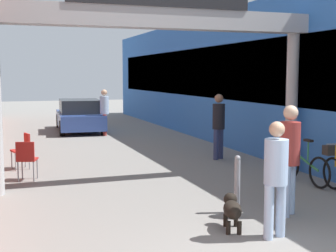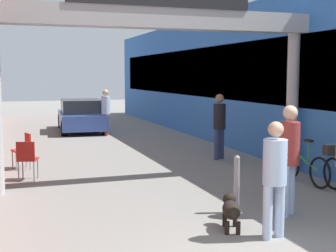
{
  "view_description": "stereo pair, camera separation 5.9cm",
  "coord_description": "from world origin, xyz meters",
  "px_view_note": "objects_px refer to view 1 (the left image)",
  "views": [
    {
      "loc": [
        -3.15,
        -3.58,
        2.35
      ],
      "look_at": [
        0.0,
        5.42,
        1.3
      ],
      "focal_mm": 50.0,
      "sensor_mm": 36.0,
      "label": 1
    },
    {
      "loc": [
        -3.09,
        -3.6,
        2.35
      ],
      "look_at": [
        0.0,
        5.42,
        1.3
      ],
      "focal_mm": 50.0,
      "sensor_mm": 36.0,
      "label": 2
    }
  ],
  "objects_px": {
    "bollard_post_metal": "(237,184)",
    "parked_car_blue": "(80,116)",
    "pedestrian_elderly_walking": "(104,109)",
    "dog_on_leash": "(232,209)",
    "pedestrian_companion": "(290,152)",
    "bicycle_green_farthest": "(301,163)",
    "cafe_chair_red_nearer": "(26,157)",
    "pedestrian_carrying_crate": "(219,122)",
    "cafe_chair_red_farther": "(23,147)",
    "pedestrian_with_dog": "(276,172)"
  },
  "relations": [
    {
      "from": "pedestrian_companion",
      "to": "bicycle_green_farthest",
      "type": "bearing_deg",
      "value": 50.55
    },
    {
      "from": "dog_on_leash",
      "to": "cafe_chair_red_nearer",
      "type": "bearing_deg",
      "value": 122.31
    },
    {
      "from": "bollard_post_metal",
      "to": "pedestrian_carrying_crate",
      "type": "bearing_deg",
      "value": 68.18
    },
    {
      "from": "pedestrian_carrying_crate",
      "to": "bicycle_green_farthest",
      "type": "relative_size",
      "value": 1.08
    },
    {
      "from": "pedestrian_carrying_crate",
      "to": "bollard_post_metal",
      "type": "height_order",
      "value": "pedestrian_carrying_crate"
    },
    {
      "from": "dog_on_leash",
      "to": "parked_car_blue",
      "type": "height_order",
      "value": "parked_car_blue"
    },
    {
      "from": "pedestrian_companion",
      "to": "parked_car_blue",
      "type": "height_order",
      "value": "pedestrian_companion"
    },
    {
      "from": "dog_on_leash",
      "to": "bollard_post_metal",
      "type": "relative_size",
      "value": 0.73
    },
    {
      "from": "bicycle_green_farthest",
      "to": "parked_car_blue",
      "type": "distance_m",
      "value": 11.47
    },
    {
      "from": "cafe_chair_red_farther",
      "to": "parked_car_blue",
      "type": "xyz_separation_m",
      "value": [
        2.54,
        7.48,
        0.1
      ]
    },
    {
      "from": "pedestrian_companion",
      "to": "parked_car_blue",
      "type": "bearing_deg",
      "value": 96.55
    },
    {
      "from": "cafe_chair_red_nearer",
      "to": "cafe_chair_red_farther",
      "type": "height_order",
      "value": "same"
    },
    {
      "from": "pedestrian_companion",
      "to": "cafe_chair_red_farther",
      "type": "height_order",
      "value": "pedestrian_companion"
    },
    {
      "from": "pedestrian_companion",
      "to": "pedestrian_elderly_walking",
      "type": "bearing_deg",
      "value": 93.99
    },
    {
      "from": "pedestrian_elderly_walking",
      "to": "bicycle_green_farthest",
      "type": "height_order",
      "value": "pedestrian_elderly_walking"
    },
    {
      "from": "dog_on_leash",
      "to": "cafe_chair_red_farther",
      "type": "height_order",
      "value": "cafe_chair_red_farther"
    },
    {
      "from": "pedestrian_elderly_walking",
      "to": "bicycle_green_farthest",
      "type": "distance_m",
      "value": 9.66
    },
    {
      "from": "pedestrian_with_dog",
      "to": "cafe_chair_red_nearer",
      "type": "relative_size",
      "value": 1.9
    },
    {
      "from": "cafe_chair_red_nearer",
      "to": "cafe_chair_red_farther",
      "type": "relative_size",
      "value": 1.0
    },
    {
      "from": "pedestrian_carrying_crate",
      "to": "bicycle_green_farthest",
      "type": "bearing_deg",
      "value": -81.28
    },
    {
      "from": "bollard_post_metal",
      "to": "parked_car_blue",
      "type": "height_order",
      "value": "parked_car_blue"
    },
    {
      "from": "bollard_post_metal",
      "to": "cafe_chair_red_farther",
      "type": "distance_m",
      "value": 6.09
    },
    {
      "from": "bicycle_green_farthest",
      "to": "parked_car_blue",
      "type": "height_order",
      "value": "parked_car_blue"
    },
    {
      "from": "pedestrian_with_dog",
      "to": "parked_car_blue",
      "type": "bearing_deg",
      "value": 92.83
    },
    {
      "from": "dog_on_leash",
      "to": "cafe_chair_red_nearer",
      "type": "distance_m",
      "value": 5.25
    },
    {
      "from": "pedestrian_companion",
      "to": "pedestrian_carrying_crate",
      "type": "distance_m",
      "value": 5.29
    },
    {
      "from": "pedestrian_with_dog",
      "to": "dog_on_leash",
      "type": "relative_size",
      "value": 2.33
    },
    {
      "from": "pedestrian_with_dog",
      "to": "cafe_chair_red_nearer",
      "type": "xyz_separation_m",
      "value": [
        -3.21,
        4.98,
        -0.43
      ]
    },
    {
      "from": "bicycle_green_farthest",
      "to": "bollard_post_metal",
      "type": "distance_m",
      "value": 2.86
    },
    {
      "from": "pedestrian_companion",
      "to": "cafe_chair_red_nearer",
      "type": "distance_m",
      "value": 5.77
    },
    {
      "from": "pedestrian_companion",
      "to": "dog_on_leash",
      "type": "distance_m",
      "value": 1.47
    },
    {
      "from": "pedestrian_elderly_walking",
      "to": "dog_on_leash",
      "type": "relative_size",
      "value": 2.45
    },
    {
      "from": "pedestrian_with_dog",
      "to": "pedestrian_elderly_walking",
      "type": "relative_size",
      "value": 0.95
    },
    {
      "from": "pedestrian_with_dog",
      "to": "bollard_post_metal",
      "type": "xyz_separation_m",
      "value": [
        0.07,
        1.29,
        -0.46
      ]
    },
    {
      "from": "pedestrian_companion",
      "to": "bollard_post_metal",
      "type": "xyz_separation_m",
      "value": [
        -0.74,
        0.42,
        -0.57
      ]
    },
    {
      "from": "bollard_post_metal",
      "to": "parked_car_blue",
      "type": "bearing_deg",
      "value": 93.42
    },
    {
      "from": "pedestrian_with_dog",
      "to": "pedestrian_carrying_crate",
      "type": "bearing_deg",
      "value": 71.95
    },
    {
      "from": "pedestrian_with_dog",
      "to": "bicycle_green_farthest",
      "type": "relative_size",
      "value": 1.0
    },
    {
      "from": "bicycle_green_farthest",
      "to": "cafe_chair_red_farther",
      "type": "bearing_deg",
      "value": 148.02
    },
    {
      "from": "pedestrian_companion",
      "to": "pedestrian_carrying_crate",
      "type": "xyz_separation_m",
      "value": [
        1.16,
        5.16,
        -0.02
      ]
    },
    {
      "from": "bollard_post_metal",
      "to": "pedestrian_elderly_walking",
      "type": "bearing_deg",
      "value": 90.26
    },
    {
      "from": "pedestrian_with_dog",
      "to": "cafe_chair_red_nearer",
      "type": "distance_m",
      "value": 5.94
    },
    {
      "from": "pedestrian_elderly_walking",
      "to": "bollard_post_metal",
      "type": "distance_m",
      "value": 10.92
    },
    {
      "from": "cafe_chair_red_farther",
      "to": "parked_car_blue",
      "type": "distance_m",
      "value": 7.9
    },
    {
      "from": "dog_on_leash",
      "to": "bollard_post_metal",
      "type": "height_order",
      "value": "bollard_post_metal"
    },
    {
      "from": "pedestrian_companion",
      "to": "cafe_chair_red_farther",
      "type": "distance_m",
      "value": 6.87
    },
    {
      "from": "pedestrian_companion",
      "to": "bollard_post_metal",
      "type": "relative_size",
      "value": 1.86
    },
    {
      "from": "pedestrian_carrying_crate",
      "to": "parked_car_blue",
      "type": "xyz_separation_m",
      "value": [
        -2.65,
        7.86,
        -0.41
      ]
    },
    {
      "from": "parked_car_blue",
      "to": "pedestrian_elderly_walking",
      "type": "bearing_deg",
      "value": -67.4
    },
    {
      "from": "bollard_post_metal",
      "to": "cafe_chair_red_nearer",
      "type": "distance_m",
      "value": 4.93
    }
  ]
}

